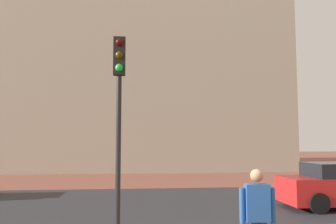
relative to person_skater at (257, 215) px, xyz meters
name	(u,v)px	position (x,y,z in m)	size (l,w,h in m)	color
ground_plane	(161,191)	(-0.86, 9.72, -0.96)	(120.00, 120.00, 0.00)	brown
street_asphalt_strip	(167,202)	(-0.86, 6.97, -0.96)	(120.00, 7.53, 0.00)	#2D2D33
landmark_building	(104,40)	(-4.89, 26.19, 10.72)	(29.82, 15.83, 40.86)	#B2A893
person_skater	(257,215)	(0.00, 0.00, 0.00)	(0.61, 0.32, 1.73)	#333338
traffic_light_pole	(119,96)	(-2.44, 2.29, 2.29)	(0.28, 0.34, 4.66)	black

